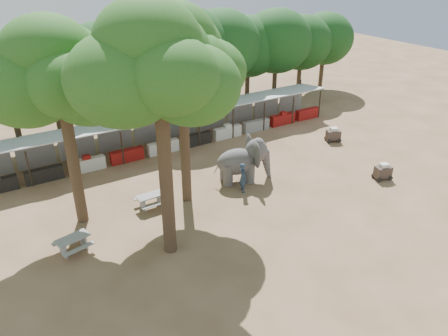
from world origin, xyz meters
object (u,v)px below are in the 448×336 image
handler (243,178)px  cart_front (383,171)px  yard_tree_center (154,67)px  cart_back (333,135)px  elephant (244,160)px  picnic_table_far (151,199)px  yard_tree_back (177,56)px  picnic_table_near (73,242)px  yard_tree_left (54,74)px

handler → cart_front: (8.70, -3.46, -0.41)m
yard_tree_center → cart_back: yard_tree_center is taller
cart_front → cart_back: bearing=90.7°
elephant → cart_front: bearing=-14.7°
picnic_table_far → cart_back: bearing=4.5°
yard_tree_center → elephant: size_ratio=3.12×
cart_front → cart_back: size_ratio=0.96×
yard_tree_center → yard_tree_back: bearing=53.1°
picnic_table_far → picnic_table_near: bearing=-160.6°
yard_tree_left → yard_tree_back: yard_tree_back is taller
picnic_table_far → yard_tree_left: bearing=166.0°
yard_tree_center → handler: bearing=23.6°
elephant → picnic_table_near: bearing=-155.0°
yard_tree_left → yard_tree_center: size_ratio=0.92×
yard_tree_left → yard_tree_back: size_ratio=0.97×
yard_tree_back → picnic_table_near: size_ratio=5.98×
handler → picnic_table_far: handler is taller
cart_front → cart_back: cart_back is taller
yard_tree_center → handler: yard_tree_center is taller
yard_tree_left → handler: 12.16m
picnic_table_near → picnic_table_far: size_ratio=1.15×
yard_tree_back → elephant: yard_tree_back is taller
picnic_table_near → cart_back: size_ratio=1.39×
handler → yard_tree_center: bearing=127.8°
yard_tree_left → picnic_table_near: size_ratio=5.80×
yard_tree_left → picnic_table_near: (-1.02, -2.76, -7.67)m
yard_tree_back → cart_back: (13.98, 1.72, -7.98)m
handler → cart_front: 9.37m
yard_tree_left → yard_tree_center: yard_tree_center is taller
handler → yard_tree_back: bearing=86.1°
picnic_table_near → cart_front: bearing=-20.8°
yard_tree_center → elephant: bearing=28.7°
picnic_table_near → elephant: bearing=-3.4°
handler → cart_back: 10.84m
elephant → cart_back: bearing=26.0°
yard_tree_left → cart_front: 20.55m
yard_tree_left → cart_front: bearing=-17.1°
yard_tree_left → cart_back: size_ratio=8.08×
elephant → cart_front: (7.83, -4.65, -0.88)m
yard_tree_left → picnic_table_near: yard_tree_left is taller
picnic_table_near → picnic_table_far: (4.96, 1.86, -0.00)m
cart_back → picnic_table_far: bearing=-150.9°
picnic_table_near → cart_front: size_ratio=1.45×
cart_front → yard_tree_left: bearing=179.1°
yard_tree_back → cart_back: bearing=7.0°
yard_tree_left → yard_tree_back: bearing=-9.5°
cart_front → cart_back: 6.56m
cart_front → handler: bearing=174.5°
elephant → picnic_table_near: (-11.41, -1.80, -0.90)m
yard_tree_back → handler: bearing=-18.1°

